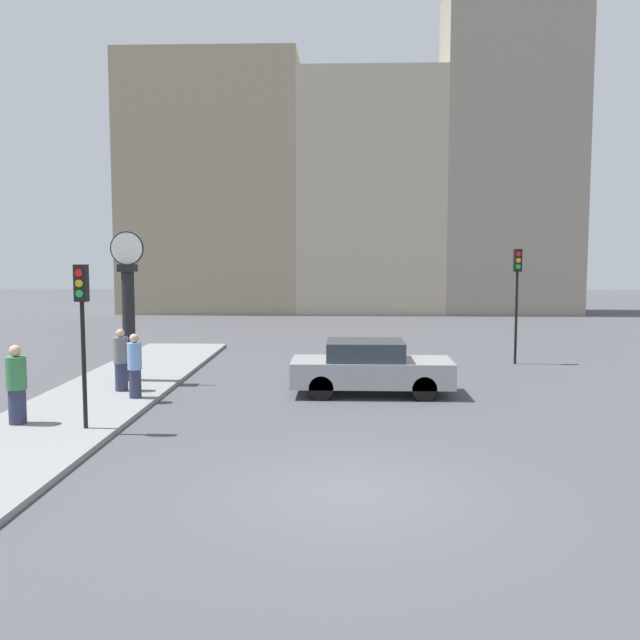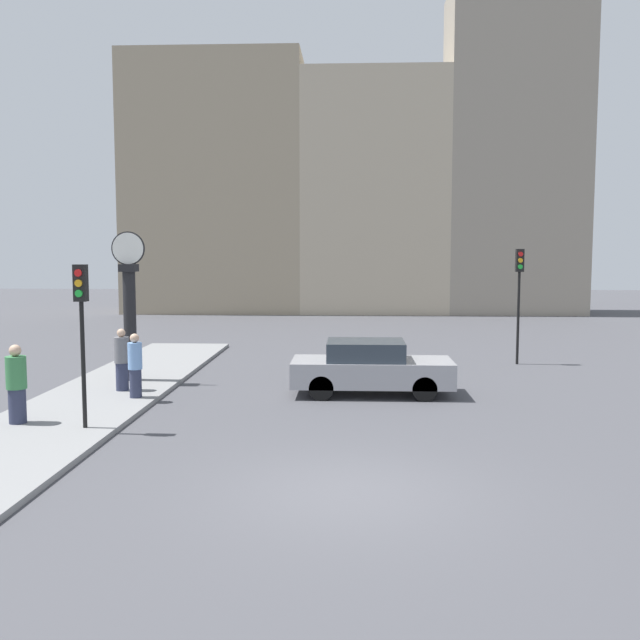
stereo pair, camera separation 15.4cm
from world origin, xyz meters
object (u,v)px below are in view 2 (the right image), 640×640
(traffic_light_near, at_px, (81,311))
(pedestrian_blue_stripe, at_px, (135,366))
(street_clock, at_px, (130,309))
(pedestrian_grey_jacket, at_px, (122,360))
(pedestrian_green_hoodie, at_px, (17,385))
(traffic_light_far, at_px, (519,282))
(sedan_car, at_px, (370,368))

(traffic_light_near, distance_m, pedestrian_blue_stripe, 3.52)
(street_clock, relative_size, pedestrian_blue_stripe, 2.61)
(street_clock, xyz_separation_m, pedestrian_blue_stripe, (0.87, -2.42, -1.23))
(pedestrian_grey_jacket, bearing_deg, pedestrian_green_hoodie, -106.49)
(traffic_light_far, relative_size, pedestrian_green_hoodie, 2.28)
(pedestrian_blue_stripe, height_order, pedestrian_green_hoodie, pedestrian_green_hoodie)
(sedan_car, bearing_deg, pedestrian_grey_jacket, -177.22)
(sedan_car, bearing_deg, pedestrian_blue_stripe, -168.50)
(pedestrian_grey_jacket, bearing_deg, street_clock, 98.93)
(street_clock, distance_m, pedestrian_blue_stripe, 2.85)
(street_clock, bearing_deg, traffic_light_near, -82.31)
(street_clock, height_order, pedestrian_green_hoodie, street_clock)
(traffic_light_far, bearing_deg, pedestrian_grey_jacket, -154.09)
(pedestrian_blue_stripe, distance_m, pedestrian_grey_jacket, 1.09)
(traffic_light_near, xyz_separation_m, street_clock, (-0.75, 5.53, -0.42))
(traffic_light_near, xyz_separation_m, traffic_light_far, (11.15, 9.66, 0.20))
(traffic_light_far, xyz_separation_m, pedestrian_grey_jacket, (-11.66, -5.66, -1.84))
(pedestrian_blue_stripe, bearing_deg, pedestrian_green_hoodie, -121.72)
(sedan_car, xyz_separation_m, traffic_light_far, (5.08, 5.34, 2.04))
(sedan_car, distance_m, traffic_light_far, 7.65)
(traffic_light_near, distance_m, pedestrian_green_hoodie, 2.29)
(traffic_light_far, relative_size, street_clock, 0.91)
(pedestrian_green_hoodie, distance_m, pedestrian_grey_jacket, 3.83)
(sedan_car, bearing_deg, traffic_light_near, -144.58)
(street_clock, distance_m, pedestrian_green_hoodie, 5.40)
(traffic_light_far, distance_m, pedestrian_grey_jacket, 13.09)
(traffic_light_near, bearing_deg, pedestrian_blue_stripe, 87.68)
(pedestrian_blue_stripe, bearing_deg, street_clock, 109.81)
(sedan_car, height_order, pedestrian_grey_jacket, pedestrian_grey_jacket)
(traffic_light_far, relative_size, pedestrian_blue_stripe, 2.39)
(traffic_light_far, xyz_separation_m, pedestrian_blue_stripe, (-11.03, -6.55, -1.84))
(traffic_light_far, distance_m, pedestrian_green_hoodie, 15.90)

